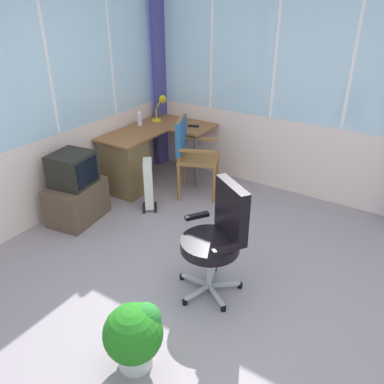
{
  "coord_description": "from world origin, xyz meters",
  "views": [
    {
      "loc": [
        -2.24,
        -1.35,
        2.37
      ],
      "look_at": [
        0.57,
        0.48,
        0.63
      ],
      "focal_mm": 36.59,
      "sensor_mm": 36.0,
      "label": 1
    }
  ],
  "objects_px": {
    "tv_remote": "(193,126)",
    "spray_bottle": "(139,118)",
    "desk_lamp": "(162,104)",
    "space_heater": "(148,184)",
    "wooden_armchair": "(189,147)",
    "office_chair": "(219,233)",
    "desk": "(130,161)",
    "potted_plant": "(135,334)",
    "tv_on_stand": "(76,191)"
  },
  "relations": [
    {
      "from": "office_chair",
      "to": "potted_plant",
      "type": "relative_size",
      "value": 2.0
    },
    {
      "from": "space_heater",
      "to": "office_chair",
      "type": "bearing_deg",
      "value": -119.96
    },
    {
      "from": "office_chair",
      "to": "space_heater",
      "type": "xyz_separation_m",
      "value": [
        0.81,
        1.4,
        -0.26
      ]
    },
    {
      "from": "desk",
      "to": "desk_lamp",
      "type": "bearing_deg",
      "value": 3.51
    },
    {
      "from": "spray_bottle",
      "to": "wooden_armchair",
      "type": "bearing_deg",
      "value": -96.65
    },
    {
      "from": "tv_remote",
      "to": "space_heater",
      "type": "relative_size",
      "value": 0.23
    },
    {
      "from": "space_heater",
      "to": "spray_bottle",
      "type": "bearing_deg",
      "value": 44.19
    },
    {
      "from": "desk",
      "to": "desk_lamp",
      "type": "height_order",
      "value": "desk_lamp"
    },
    {
      "from": "spray_bottle",
      "to": "office_chair",
      "type": "relative_size",
      "value": 0.21
    },
    {
      "from": "spray_bottle",
      "to": "office_chair",
      "type": "bearing_deg",
      "value": -125.88
    },
    {
      "from": "desk_lamp",
      "to": "wooden_armchair",
      "type": "bearing_deg",
      "value": -121.87
    },
    {
      "from": "desk_lamp",
      "to": "space_heater",
      "type": "xyz_separation_m",
      "value": [
        -1.05,
        -0.55,
        -0.64
      ]
    },
    {
      "from": "desk_lamp",
      "to": "wooden_armchair",
      "type": "xyz_separation_m",
      "value": [
        -0.46,
        -0.73,
        -0.33
      ]
    },
    {
      "from": "spray_bottle",
      "to": "potted_plant",
      "type": "height_order",
      "value": "spray_bottle"
    },
    {
      "from": "space_heater",
      "to": "potted_plant",
      "type": "bearing_deg",
      "value": -143.81
    },
    {
      "from": "tv_remote",
      "to": "spray_bottle",
      "type": "height_order",
      "value": "spray_bottle"
    },
    {
      "from": "tv_remote",
      "to": "wooden_armchair",
      "type": "relative_size",
      "value": 0.15
    },
    {
      "from": "spray_bottle",
      "to": "wooden_armchair",
      "type": "height_order",
      "value": "wooden_armchair"
    },
    {
      "from": "space_heater",
      "to": "potted_plant",
      "type": "relative_size",
      "value": 1.26
    },
    {
      "from": "spray_bottle",
      "to": "desk",
      "type": "bearing_deg",
      "value": -158.97
    },
    {
      "from": "desk",
      "to": "spray_bottle",
      "type": "height_order",
      "value": "spray_bottle"
    },
    {
      "from": "desk",
      "to": "potted_plant",
      "type": "height_order",
      "value": "desk"
    },
    {
      "from": "office_chair",
      "to": "wooden_armchair",
      "type": "bearing_deg",
      "value": 41.1
    },
    {
      "from": "spray_bottle",
      "to": "potted_plant",
      "type": "relative_size",
      "value": 0.43
    },
    {
      "from": "office_chair",
      "to": "potted_plant",
      "type": "bearing_deg",
      "value": 175.62
    },
    {
      "from": "tv_remote",
      "to": "office_chair",
      "type": "bearing_deg",
      "value": -160.8
    },
    {
      "from": "office_chair",
      "to": "tv_on_stand",
      "type": "distance_m",
      "value": 1.95
    },
    {
      "from": "desk_lamp",
      "to": "desk",
      "type": "bearing_deg",
      "value": -176.49
    },
    {
      "from": "desk",
      "to": "tv_on_stand",
      "type": "xyz_separation_m",
      "value": [
        -0.9,
        0.02,
        -0.05
      ]
    },
    {
      "from": "desk_lamp",
      "to": "tv_on_stand",
      "type": "relative_size",
      "value": 0.44
    },
    {
      "from": "office_chair",
      "to": "potted_plant",
      "type": "distance_m",
      "value": 1.05
    },
    {
      "from": "spray_bottle",
      "to": "potted_plant",
      "type": "bearing_deg",
      "value": -141.4
    },
    {
      "from": "desk_lamp",
      "to": "tv_remote",
      "type": "bearing_deg",
      "value": -91.92
    },
    {
      "from": "desk",
      "to": "tv_remote",
      "type": "height_order",
      "value": "tv_remote"
    },
    {
      "from": "tv_on_stand",
      "to": "potted_plant",
      "type": "bearing_deg",
      "value": -122.2
    },
    {
      "from": "desk",
      "to": "potted_plant",
      "type": "distance_m",
      "value": 2.76
    },
    {
      "from": "desk",
      "to": "wooden_armchair",
      "type": "distance_m",
      "value": 0.8
    },
    {
      "from": "office_chair",
      "to": "space_heater",
      "type": "height_order",
      "value": "office_chair"
    },
    {
      "from": "desk",
      "to": "potted_plant",
      "type": "relative_size",
      "value": 2.76
    },
    {
      "from": "wooden_armchair",
      "to": "office_chair",
      "type": "distance_m",
      "value": 1.87
    },
    {
      "from": "desk_lamp",
      "to": "spray_bottle",
      "type": "bearing_deg",
      "value": 161.06
    },
    {
      "from": "desk",
      "to": "space_heater",
      "type": "distance_m",
      "value": 0.57
    },
    {
      "from": "tv_remote",
      "to": "tv_on_stand",
      "type": "height_order",
      "value": "tv_on_stand"
    },
    {
      "from": "tv_remote",
      "to": "spray_bottle",
      "type": "relative_size",
      "value": 0.69
    },
    {
      "from": "desk",
      "to": "space_heater",
      "type": "relative_size",
      "value": 2.18
    },
    {
      "from": "desk_lamp",
      "to": "tv_remote",
      "type": "distance_m",
      "value": 0.57
    },
    {
      "from": "spray_bottle",
      "to": "wooden_armchair",
      "type": "distance_m",
      "value": 0.88
    },
    {
      "from": "desk",
      "to": "space_heater",
      "type": "xyz_separation_m",
      "value": [
        -0.25,
        -0.51,
        -0.08
      ]
    },
    {
      "from": "desk_lamp",
      "to": "office_chair",
      "type": "bearing_deg",
      "value": -133.53
    },
    {
      "from": "desk",
      "to": "tv_on_stand",
      "type": "distance_m",
      "value": 0.9
    }
  ]
}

